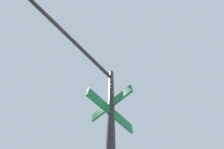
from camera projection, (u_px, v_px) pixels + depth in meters
traffic_signal_near at (53, 52)px, 2.02m from camera, size 3.13×2.01×5.04m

